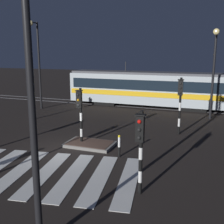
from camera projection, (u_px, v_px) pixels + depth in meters
ground_plane at (65, 151)px, 14.46m from camera, size 120.00×120.00×0.00m
rail_near at (133, 107)px, 25.85m from camera, size 80.00×0.12×0.03m
rail_far at (137, 104)px, 27.16m from camera, size 80.00×0.12×0.03m
crosswalk_zebra at (32, 172)px, 11.90m from camera, size 9.69×6.08×0.02m
traffic_island at (90, 144)px, 15.21m from camera, size 2.62×1.67×0.18m
traffic_light_median_centre at (80, 108)px, 14.95m from camera, size 0.36×0.42×3.15m
traffic_light_corner_far_left at (30, 94)px, 20.59m from camera, size 0.36×0.42×3.06m
traffic_light_corner_far_right at (180, 98)px, 16.79m from camera, size 0.36×0.42×3.53m
traffic_light_corner_near_right at (140, 141)px, 9.58m from camera, size 0.36×0.42×3.08m
street_lamp_trackside_left at (37, 55)px, 24.01m from camera, size 0.44×1.21×7.59m
street_lamp_trackside_right at (214, 63)px, 20.20m from camera, size 0.44×1.21×6.63m
street_lamp_near_kerb at (22, 55)px, 6.13m from camera, size 0.44×1.21×7.96m
tram at (149, 88)px, 25.68m from camera, size 15.23×2.58×4.15m
bollard_island_edge at (119, 146)px, 13.52m from camera, size 0.12×0.12×1.11m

